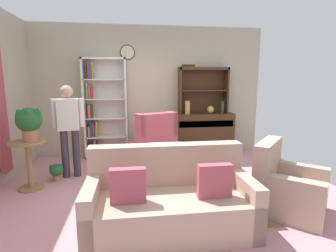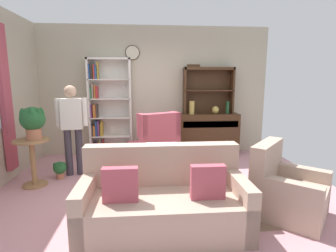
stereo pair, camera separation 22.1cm
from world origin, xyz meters
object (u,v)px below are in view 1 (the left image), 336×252
object	(u,v)px
person_reading	(69,125)
bookshelf	(102,110)
sideboard_hutch	(203,84)
sideboard	(203,131)
plant_stand	(29,160)
armchair_floral	(287,189)
vase_round	(210,110)
vase_tall	(187,107)
potted_plant_small	(57,171)
wingback_chair	(152,146)
couch_floral	(170,202)
coffee_table	(157,172)
potted_plant_large	(29,122)
bottle_wine	(222,107)
book_stack	(152,167)

from	to	relation	value
person_reading	bookshelf	bearing A→B (deg)	69.48
bookshelf	sideboard_hutch	distance (m)	2.27
sideboard	plant_stand	distance (m)	3.49
armchair_floral	person_reading	xyz separation A→B (m)	(-2.96, 1.63, 0.62)
armchair_floral	sideboard_hutch	bearing A→B (deg)	96.49
sideboard	vase_round	bearing A→B (deg)	-27.17
bookshelf	vase_tall	distance (m)	1.82
potted_plant_small	wingback_chair	bearing A→B (deg)	19.25
couch_floral	armchair_floral	size ratio (longest dim) A/B	1.67
sideboard	potted_plant_small	size ratio (longest dim) A/B	4.45
sideboard_hutch	vase_tall	distance (m)	0.66
coffee_table	bookshelf	bearing A→B (deg)	114.24
potted_plant_large	sideboard	bearing A→B (deg)	26.41
person_reading	coffee_table	world-z (taller)	person_reading
sideboard	person_reading	distance (m)	2.87
vase_round	sideboard	bearing A→B (deg)	152.83
plant_stand	person_reading	xyz separation A→B (m)	(0.51, 0.45, 0.45)
sideboard	armchair_floral	xyz separation A→B (m)	(0.32, -2.70, -0.22)
bottle_wine	coffee_table	world-z (taller)	bottle_wine
bottle_wine	armchair_floral	xyz separation A→B (m)	(-0.07, -2.61, -0.77)
armchair_floral	coffee_table	world-z (taller)	armchair_floral
bookshelf	sideboard_hutch	size ratio (longest dim) A/B	1.91
bookshelf	person_reading	distance (m)	1.24
sideboard_hutch	bottle_wine	bearing A→B (deg)	-26.96
wingback_chair	potted_plant_large	size ratio (longest dim) A/B	2.10
person_reading	vase_round	bearing A→B (deg)	19.87
sideboard_hutch	vase_round	world-z (taller)	sideboard_hutch
plant_stand	book_stack	world-z (taller)	plant_stand
bookshelf	book_stack	distance (m)	2.41
sideboard_hutch	potted_plant_large	world-z (taller)	sideboard_hutch
person_reading	book_stack	distance (m)	1.71
vase_tall	coffee_table	xyz separation A→B (m)	(-0.86, -1.95, -0.71)
potted_plant_large	armchair_floral	bearing A→B (deg)	-18.99
vase_round	bottle_wine	distance (m)	0.27
couch_floral	wingback_chair	distance (m)	2.20
potted_plant_large	potted_plant_small	xyz separation A→B (m)	(0.24, 0.29, -0.87)
potted_plant_large	book_stack	xyz separation A→B (m)	(1.75, -0.56, -0.59)
sideboard_hutch	couch_floral	size ratio (longest dim) A/B	0.61
armchair_floral	vase_round	bearing A→B (deg)	94.12
couch_floral	vase_round	bearing A→B (deg)	64.65
potted_plant_large	coffee_table	distance (m)	2.02
bottle_wine	book_stack	bearing A→B (deg)	-130.81
vase_round	armchair_floral	distance (m)	2.74
bottle_wine	plant_stand	xyz separation A→B (m)	(-3.53, -1.42, -0.60)
sideboard_hutch	vase_round	xyz separation A→B (m)	(0.13, -0.18, -0.55)
vase_round	bottle_wine	xyz separation A→B (m)	(0.26, -0.02, 0.05)
potted_plant_small	coffee_table	world-z (taller)	coffee_table
potted_plant_large	coffee_table	world-z (taller)	potted_plant_large
vase_tall	coffee_table	world-z (taller)	vase_tall
couch_floral	armchair_floral	bearing A→B (deg)	6.43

